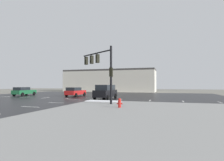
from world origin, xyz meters
name	(u,v)px	position (x,y,z in m)	size (l,w,h in m)	color
ground_plane	(80,99)	(0.00, 0.00, 0.00)	(120.00, 120.00, 0.00)	slate
road_asphalt	(80,99)	(0.00, 0.00, 0.01)	(44.00, 44.00, 0.02)	black
sidewalk_corner	(165,117)	(12.00, -12.00, 0.07)	(18.00, 18.00, 0.14)	gray
snow_strip_curbside	(103,101)	(5.00, -4.00, 0.17)	(4.00, 1.60, 0.06)	white
lane_markings	(84,100)	(1.20, -1.38, 0.02)	(36.15, 36.15, 0.01)	silver
traffic_signal_mast	(101,65)	(5.31, -5.61, 4.18)	(4.56, 3.06, 5.85)	black
fire_hydrant	(120,103)	(8.28, -8.91, 0.54)	(0.48, 0.26, 0.79)	red
strip_building_background	(109,81)	(-4.75, 28.10, 3.27)	(27.40, 8.00, 6.54)	beige
suv_black	(106,91)	(3.63, 0.77, 1.09)	(2.32, 4.90, 2.03)	black
sedan_red	(75,92)	(-3.25, 4.34, 0.85)	(2.07, 4.56, 1.58)	#B21919
sedan_green	(24,91)	(-13.41, 3.31, 0.85)	(2.18, 4.60, 1.58)	#195933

